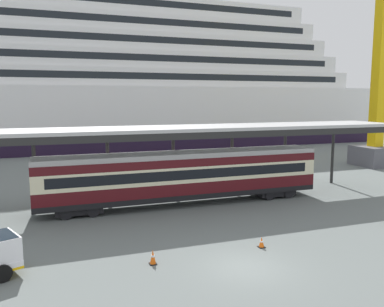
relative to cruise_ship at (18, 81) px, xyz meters
The scene contains 6 objects.
ground_plane 57.98m from the cruise_ship, 76.64° to the right, with size 400.00×400.00×0.00m, color slate.
cruise_ship is the anchor object (origin of this frame).
platform_canopy 45.32m from the cruise_ship, 71.83° to the right, with size 37.68×5.15×6.02m.
train_carriage 46.28m from the cruise_ship, 72.02° to the right, with size 21.94×2.81×4.11m.
traffic_cone_near 55.29m from the cruise_ship, 80.49° to the right, with size 0.36×0.36×0.75m.
traffic_cone_mid 56.48m from the cruise_ship, 74.10° to the right, with size 0.36×0.36×0.60m.
Camera 1 is at (-8.76, -16.59, 8.16)m, focal length 37.38 mm.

